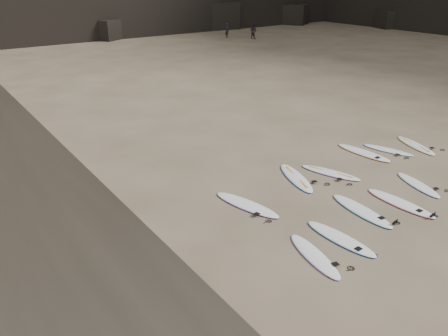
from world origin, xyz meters
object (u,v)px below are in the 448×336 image
(surfboard_8, at_px, (364,153))
(surfboard_6, at_px, (296,178))
(surfboard_0, at_px, (314,255))
(surfboard_3, at_px, (400,203))
(surfboard_2, at_px, (361,210))
(surfboard_9, at_px, (388,150))
(surfboard_7, at_px, (330,173))
(surfboard_5, at_px, (247,205))
(surfboard_4, at_px, (418,185))
(person_b, at_px, (253,31))
(person_a, at_px, (227,30))
(surfboard_1, at_px, (340,238))
(surfboard_10, at_px, (416,145))

(surfboard_8, bearing_deg, surfboard_6, 178.53)
(surfboard_0, relative_size, surfboard_3, 0.90)
(surfboard_2, bearing_deg, surfboard_6, 95.90)
(surfboard_3, bearing_deg, surfboard_9, 39.50)
(surfboard_7, bearing_deg, surfboard_2, -137.58)
(surfboard_0, bearing_deg, surfboard_2, 28.31)
(surfboard_5, bearing_deg, surfboard_7, -11.63)
(surfboard_4, relative_size, surfboard_5, 0.84)
(surfboard_0, relative_size, person_b, 1.29)
(surfboard_5, bearing_deg, person_a, 41.85)
(surfboard_7, xyz_separation_m, surfboard_9, (4.06, 0.16, -0.00))
(surfboard_2, height_order, surfboard_3, same)
(surfboard_5, relative_size, person_b, 1.47)
(surfboard_6, bearing_deg, surfboard_2, -69.87)
(surfboard_1, distance_m, surfboard_7, 4.88)
(surfboard_6, bearing_deg, surfboard_1, -95.86)
(surfboard_5, height_order, surfboard_6, same)
(surfboard_7, xyz_separation_m, person_b, (21.92, 32.10, 0.89))
(surfboard_2, height_order, surfboard_8, surfboard_8)
(surfboard_2, distance_m, surfboard_5, 3.96)
(surfboard_7, relative_size, person_a, 1.46)
(surfboard_2, bearing_deg, surfboard_7, 67.49)
(surfboard_8, height_order, surfboard_10, surfboard_8)
(surfboard_5, bearing_deg, surfboard_3, -47.36)
(surfboard_7, height_order, surfboard_9, surfboard_7)
(surfboard_5, bearing_deg, surfboard_1, -85.96)
(surfboard_9, distance_m, person_a, 38.21)
(surfboard_5, relative_size, surfboard_9, 1.19)
(surfboard_1, height_order, surfboard_8, surfboard_8)
(surfboard_1, xyz_separation_m, person_b, (25.35, 35.58, 0.89))
(surfboard_0, distance_m, person_b, 44.59)
(surfboard_5, relative_size, surfboard_6, 1.00)
(surfboard_2, height_order, person_a, person_a)
(surfboard_3, height_order, surfboard_6, surfboard_6)
(surfboard_6, distance_m, surfboard_7, 1.56)
(surfboard_8, bearing_deg, surfboard_7, -171.47)
(surfboard_8, xyz_separation_m, surfboard_9, (1.19, -0.43, -0.01))
(surfboard_6, xyz_separation_m, surfboard_8, (4.35, 0.12, 0.00))
(surfboard_1, bearing_deg, surfboard_8, 29.77)
(surfboard_2, height_order, surfboard_4, surfboard_2)
(surfboard_0, bearing_deg, surfboard_8, 42.01)
(surfboard_6, height_order, surfboard_7, surfboard_6)
(surfboard_6, height_order, surfboard_9, surfboard_6)
(surfboard_1, bearing_deg, surfboard_7, 42.35)
(surfboard_3, relative_size, surfboard_6, 0.98)
(surfboard_9, bearing_deg, person_b, 44.87)
(surfboard_1, height_order, person_b, person_b)
(surfboard_7, xyz_separation_m, surfboard_10, (5.62, -0.25, 0.00))
(surfboard_6, bearing_deg, person_a, 78.34)
(surfboard_2, bearing_deg, surfboard_4, 6.36)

